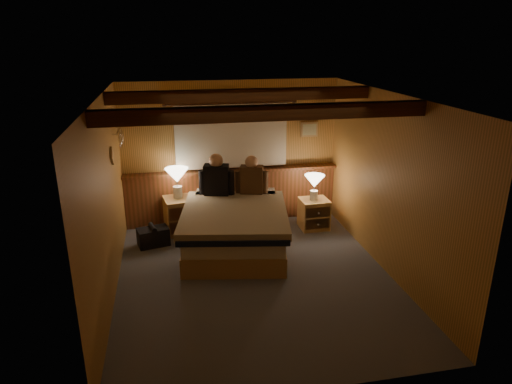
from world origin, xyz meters
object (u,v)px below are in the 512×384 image
object	(u,v)px
nightstand_right	(314,214)
lamp_right	(314,183)
lamp_left	(177,177)
duffel_bag	(153,236)
person_right	(252,178)
nightstand_left	(182,215)
bed	(235,228)
person_left	(216,178)

from	to	relation	value
nightstand_right	lamp_right	size ratio (longest dim) A/B	1.17
lamp_left	duffel_bag	xyz separation A→B (m)	(-0.42, -0.48, -0.78)
lamp_left	person_right	distance (m)	1.20
person_right	nightstand_left	bearing A→B (deg)	-173.07
lamp_left	person_right	world-z (taller)	person_right
bed	person_right	xyz separation A→B (m)	(0.38, 0.62, 0.57)
nightstand_left	person_right	xyz separation A→B (m)	(1.13, -0.18, 0.62)
bed	person_left	world-z (taller)	person_left
lamp_right	lamp_left	bearing A→B (deg)	171.26
lamp_right	nightstand_right	bearing A→B (deg)	36.63
person_left	lamp_right	bearing A→B (deg)	7.57
person_left	person_right	size ratio (longest dim) A/B	1.08
person_left	duffel_bag	world-z (taller)	person_left
nightstand_right	lamp_right	distance (m)	0.55
lamp_right	person_right	size ratio (longest dim) A/B	0.67
bed	lamp_left	world-z (taller)	lamp_left
nightstand_right	lamp_right	bearing A→B (deg)	-144.29
bed	lamp_right	size ratio (longest dim) A/B	5.03
lamp_right	bed	bearing A→B (deg)	-160.11
lamp_left	duffel_bag	world-z (taller)	lamp_left
nightstand_right	lamp_left	xyz separation A→B (m)	(-2.21, 0.32, 0.68)
duffel_bag	person_right	bearing A→B (deg)	-4.64
person_left	duffel_bag	bearing A→B (deg)	-150.44
nightstand_left	lamp_left	xyz separation A→B (m)	(-0.04, 0.04, 0.64)
bed	duffel_bag	size ratio (longest dim) A/B	4.19
nightstand_left	nightstand_right	distance (m)	2.19
bed	nightstand_right	size ratio (longest dim) A/B	4.30
lamp_right	duffel_bag	size ratio (longest dim) A/B	0.83
nightstand_left	lamp_left	world-z (taller)	lamp_left
nightstand_right	person_right	world-z (taller)	person_right
lamp_right	duffel_bag	bearing A→B (deg)	-176.86
lamp_left	lamp_right	world-z (taller)	lamp_left
lamp_left	duffel_bag	distance (m)	1.01
nightstand_left	duffel_bag	bearing A→B (deg)	-145.77
nightstand_right	lamp_left	distance (m)	2.34
nightstand_left	bed	bearing A→B (deg)	-55.68
bed	nightstand_left	bearing A→B (deg)	143.46
bed	person_left	distance (m)	0.91
duffel_bag	lamp_left	bearing A→B (deg)	34.84
bed	nightstand_right	xyz separation A→B (m)	(1.41, 0.52, -0.09)
nightstand_left	person_left	distance (m)	0.87
bed	lamp_right	world-z (taller)	lamp_right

